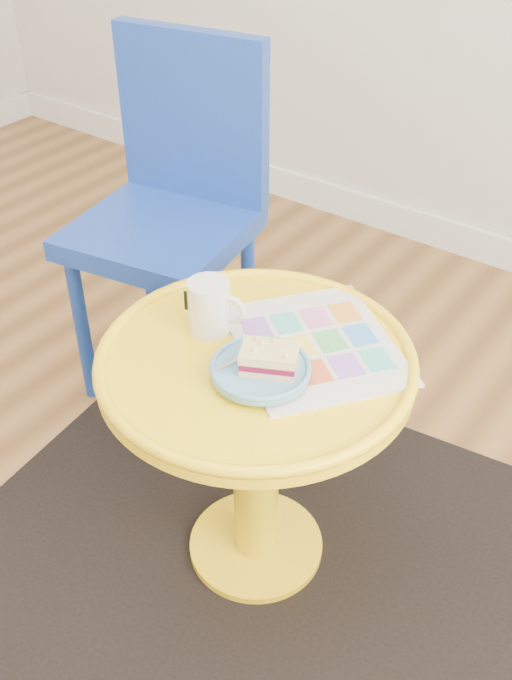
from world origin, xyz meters
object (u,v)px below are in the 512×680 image
Objects in this scene: plate at (261,370)px; newspaper at (315,345)px; mug at (211,305)px; side_table at (256,420)px; chair at (174,200)px.

newspaper is at bearing 78.25° from plate.
newspaper is 2.90× the size of mug.
mug is at bearing 171.32° from side_table.
newspaper reaches higher than side_table.
side_table is at bearing 133.95° from plate.
plate is (0.63, -0.48, 0.04)m from chair.
mug is (0.46, -0.41, 0.08)m from chair.
plate is at bearing -33.71° from mug.
mug is (-0.12, 0.02, 0.22)m from side_table.
chair is 0.74m from newspaper.
mug is at bearing -121.88° from newspaper.
side_table is at bearing -46.38° from chair.
side_table is 0.63× the size of chair.
chair is 5.24× the size of plate.
side_table is 1.77× the size of newspaper.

